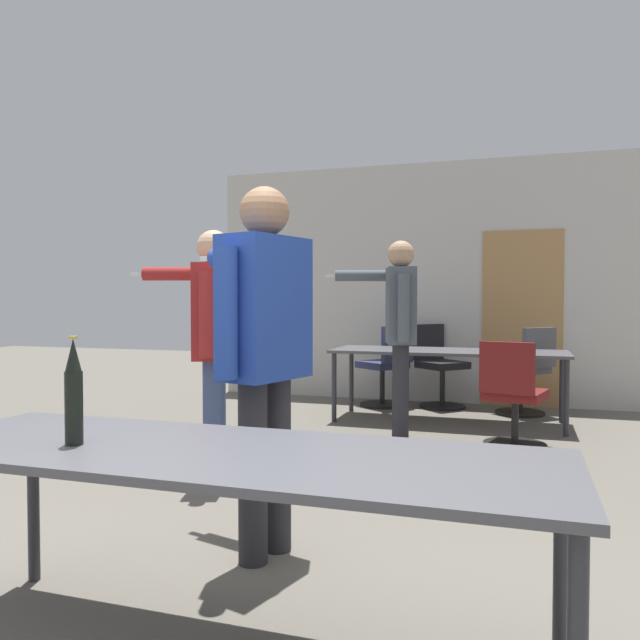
{
  "coord_description": "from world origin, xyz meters",
  "views": [
    {
      "loc": [
        1.09,
        -1.5,
        1.24
      ],
      "look_at": [
        -0.24,
        2.62,
        1.1
      ],
      "focal_mm": 35.0,
      "sensor_mm": 36.0,
      "label": 1
    }
  ],
  "objects": [
    {
      "name": "person_center_tall",
      "position": [
        -0.94,
        2.35,
        1.05
      ],
      "size": [
        0.87,
        0.58,
        1.72
      ],
      "rotation": [
        0.0,
        0.0,
        1.86
      ],
      "color": "#3D4C75",
      "rests_on": "ground_plane"
    },
    {
      "name": "office_chair_side_rolled",
      "position": [
        -0.39,
        5.6,
        0.45
      ],
      "size": [
        0.68,
        0.67,
        0.94
      ],
      "rotation": [
        0.0,
        0.0,
        0.93
      ],
      "color": "black",
      "rests_on": "ground_plane"
    },
    {
      "name": "person_right_polo",
      "position": [
        0.06,
        3.94,
        1.07
      ],
      "size": [
        0.9,
        0.61,
        1.76
      ],
      "rotation": [
        0.0,
        0.0,
        1.85
      ],
      "color": "#28282D",
      "rests_on": "ground_plane"
    },
    {
      "name": "conference_table_far",
      "position": [
        0.39,
        4.88,
        0.68
      ],
      "size": [
        2.32,
        0.8,
        0.73
      ],
      "color": "#4C4C51",
      "rests_on": "ground_plane"
    },
    {
      "name": "conference_table_near",
      "position": [
        0.14,
        0.38,
        0.67
      ],
      "size": [
        2.29,
        0.75,
        0.73
      ],
      "color": "#4C4C51",
      "rests_on": "ground_plane"
    },
    {
      "name": "office_chair_far_left",
      "position": [
        1.03,
        3.91,
        0.41
      ],
      "size": [
        0.56,
        0.62,
        0.9
      ],
      "rotation": [
        0.0,
        0.0,
        6.03
      ],
      "color": "black",
      "rests_on": "ground_plane"
    },
    {
      "name": "office_chair_mid_tucked",
      "position": [
        1.14,
        5.53,
        0.45
      ],
      "size": [
        0.69,
        0.68,
        0.95
      ],
      "rotation": [
        0.0,
        0.0,
        0.8
      ],
      "color": "black",
      "rests_on": "ground_plane"
    },
    {
      "name": "office_chair_far_right",
      "position": [
        0.18,
        5.8,
        0.45
      ],
      "size": [
        0.69,
        0.68,
        0.95
      ],
      "rotation": [
        0.0,
        0.0,
        3.96
      ],
      "color": "black",
      "rests_on": "ground_plane"
    },
    {
      "name": "person_near_casual",
      "position": [
        -0.09,
        1.25,
        1.07
      ],
      "size": [
        0.76,
        0.8,
        1.78
      ],
      "rotation": [
        0.0,
        0.0,
        1.3
      ],
      "color": "#28282D",
      "rests_on": "ground_plane"
    },
    {
      "name": "beer_bottle",
      "position": [
        -0.39,
        0.29,
        0.91
      ],
      "size": [
        0.06,
        0.06,
        0.38
      ],
      "color": "black",
      "rests_on": "conference_table_near"
    },
    {
      "name": "back_wall",
      "position": [
        0.03,
        6.16,
        1.44
      ],
      "size": [
        5.35,
        0.12,
        2.91
      ],
      "color": "beige",
      "rests_on": "ground_plane"
    }
  ]
}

